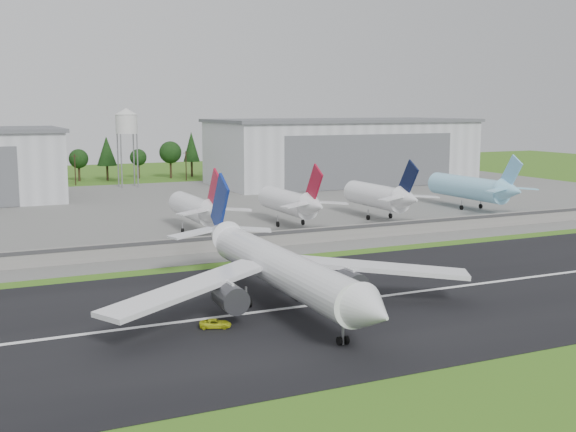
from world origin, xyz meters
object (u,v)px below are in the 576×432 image
parked_jet_navy (383,196)px  parked_jet_skyblue (475,188)px  parked_jet_red_b (293,202)px  parked_jet_red_a (198,209)px  main_airliner (283,278)px  ground_vehicle (215,323)px

parked_jet_navy → parked_jet_skyblue: bearing=8.3°
parked_jet_red_b → parked_jet_red_a: bearing=-180.0°
parked_jet_red_a → parked_jet_navy: size_ratio=1.00×
main_airliner → ground_vehicle: main_airliner is taller
main_airliner → parked_jet_navy: (59.32, 67.03, 1.52)m
main_airliner → ground_vehicle: size_ratio=13.69×
main_airliner → ground_vehicle: bearing=19.8°
parked_jet_skyblue → parked_jet_red_a: bearing=-176.6°
ground_vehicle → parked_jet_red_a: 74.24m
parked_jet_navy → parked_jet_red_a: bearing=-180.0°
main_airliner → parked_jet_red_a: main_airliner is taller
parked_jet_red_b → parked_jet_skyblue: 61.04m
parked_jet_navy → parked_jet_skyblue: 34.98m
parked_jet_navy → parked_jet_red_b: bearing=-180.0°
ground_vehicle → parked_jet_navy: 100.93m
ground_vehicle → parked_jet_red_b: (45.11, 71.15, 5.54)m
ground_vehicle → parked_jet_red_b: 84.43m
ground_vehicle → parked_jet_navy: parked_jet_navy is taller
ground_vehicle → parked_jet_red_b: bearing=-12.0°
ground_vehicle → parked_jet_red_a: bearing=4.3°
parked_jet_skyblue → ground_vehicle: bearing=-144.3°
ground_vehicle → parked_jet_skyblue: size_ratio=0.12×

